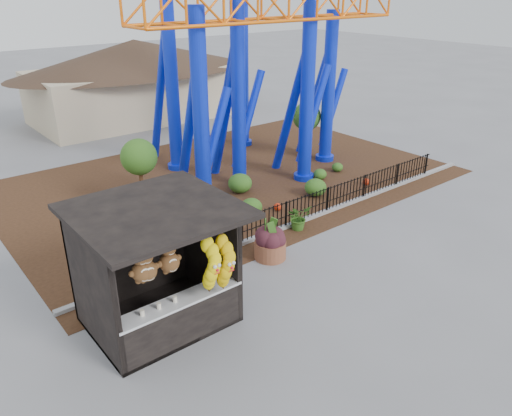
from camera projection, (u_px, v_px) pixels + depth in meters
ground at (283, 298)px, 13.21m from camera, size 120.00×120.00×0.00m
mulch_bed at (228, 179)px, 21.17m from camera, size 18.00×12.00×0.02m
curb at (311, 217)px, 17.60m from camera, size 18.00×0.18×0.12m
prize_booth at (161, 272)px, 11.51m from camera, size 3.50×3.40×3.12m
picket_fence at (330, 199)px, 17.93m from camera, size 12.20×0.06×1.00m
roller_coaster at (244, 16)px, 19.31m from camera, size 11.00×6.37×10.82m
terracotta_planter at (270, 250)px, 15.02m from camera, size 1.09×1.09×0.55m
planter_foliage at (270, 232)px, 14.77m from camera, size 0.70×0.70×0.64m
potted_plant at (299, 217)px, 16.71m from camera, size 0.85×0.75×0.88m
landscaping at (277, 188)px, 19.37m from camera, size 7.20×3.24×0.76m
pavilion at (136, 66)px, 29.57m from camera, size 15.00×15.00×4.80m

